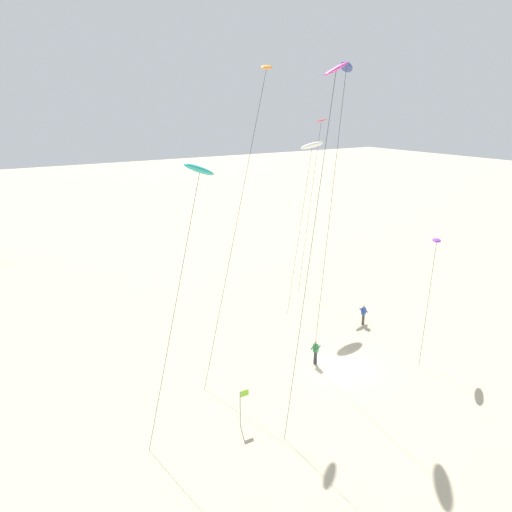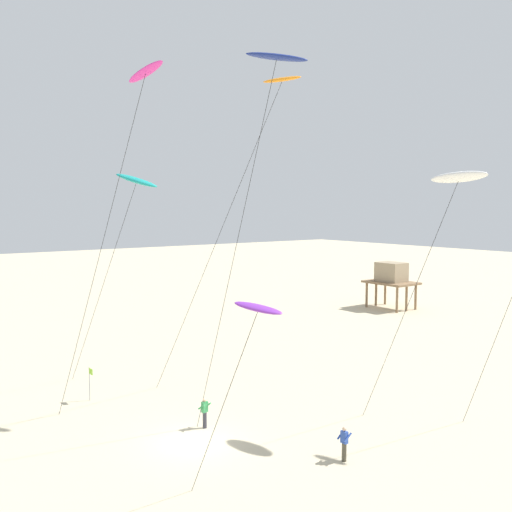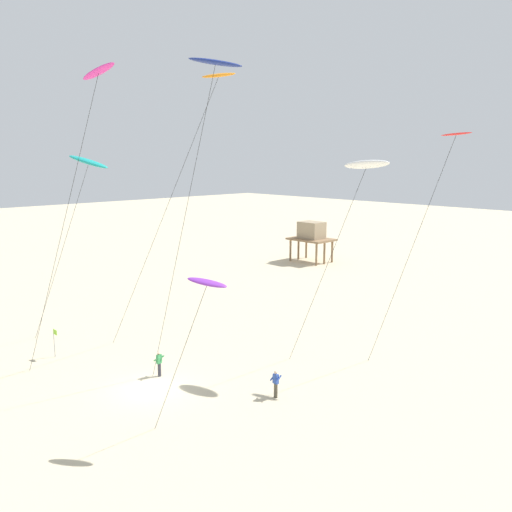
{
  "view_description": "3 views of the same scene",
  "coord_description": "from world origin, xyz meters",
  "views": [
    {
      "loc": [
        -22.8,
        -24.11,
        17.15
      ],
      "look_at": [
        -1.44,
        8.6,
        5.93
      ],
      "focal_mm": 37.98,
      "sensor_mm": 36.0,
      "label": 1
    },
    {
      "loc": [
        24.76,
        -14.35,
        11.99
      ],
      "look_at": [
        -2.8,
        6.09,
        9.03
      ],
      "focal_mm": 40.46,
      "sensor_mm": 36.0,
      "label": 2
    },
    {
      "loc": [
        26.76,
        -16.92,
        13.98
      ],
      "look_at": [
        0.93,
        8.06,
        7.38
      ],
      "focal_mm": 37.86,
      "sensor_mm": 36.0,
      "label": 3
    }
  ],
  "objects": [
    {
      "name": "ground_plane",
      "position": [
        0.0,
        0.0,
        0.0
      ],
      "size": [
        260.0,
        260.0,
        0.0
      ],
      "primitive_type": "plane",
      "color": "beige"
    },
    {
      "name": "kite_magenta",
      "position": [
        -2.72,
        -1.08,
        18.47
      ],
      "size": [
        6.63,
        3.88,
        19.37
      ],
      "color": "#D8339E",
      "rests_on": "ground"
    },
    {
      "name": "kite_teal",
      "position": [
        -9.6,
        1.58,
        13.58
      ],
      "size": [
        6.3,
        4.03,
        14.28
      ],
      "color": "teal",
      "rests_on": "ground"
    },
    {
      "name": "kite_white",
      "position": [
        6.65,
        12.3,
        13.47
      ],
      "size": [
        5.75,
        3.36,
        14.01
      ],
      "color": "white",
      "rests_on": "ground"
    },
    {
      "name": "kite_purple",
      "position": [
        6.92,
        -1.05,
        7.96
      ],
      "size": [
        3.65,
        2.36,
        8.36
      ],
      "color": "purple",
      "rests_on": "ground"
    },
    {
      "name": "kite_orange",
      "position": [
        -1.75,
        6.99,
        18.91
      ],
      "size": [
        8.61,
        5.47,
        19.56
      ],
      "color": "orange",
      "rests_on": "ground"
    },
    {
      "name": "kite_navy",
      "position": [
        2.22,
        3.57,
        19.08
      ],
      "size": [
        5.34,
        3.69,
        19.6
      ],
      "color": "navy",
      "rests_on": "ground"
    },
    {
      "name": "kite_flyer_nearest",
      "position": [
        6.14,
        4.64,
        0.89
      ],
      "size": [
        0.54,
        0.52,
        1.67
      ],
      "color": "#4C4738",
      "rests_on": "ground"
    },
    {
      "name": "kite_flyer_middle",
      "position": [
        -1.28,
        1.5,
        0.89
      ],
      "size": [
        0.58,
        0.6,
        1.67
      ],
      "color": "#33333D",
      "rests_on": "ground"
    },
    {
      "name": "stilt_house",
      "position": [
        -19.73,
        38.42,
        3.88
      ],
      "size": [
        5.72,
        4.12,
        5.45
      ],
      "color": "#846647",
      "rests_on": "ground"
    },
    {
      "name": "marker_flag",
      "position": [
        -9.18,
        -1.89,
        1.49
      ],
      "size": [
        0.56,
        0.05,
        2.1
      ],
      "color": "gray",
      "rests_on": "ground"
    }
  ]
}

